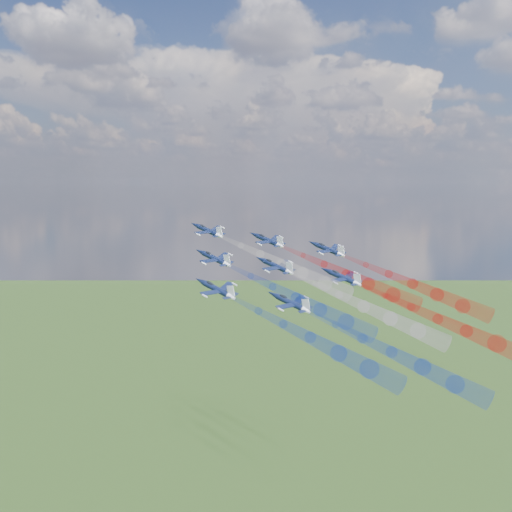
% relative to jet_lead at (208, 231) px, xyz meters
% --- Properties ---
extents(jet_lead, '(15.44, 14.09, 7.71)m').
position_rel_jet_lead_xyz_m(jet_lead, '(0.00, 0.00, 0.00)').
color(jet_lead, black).
extents(trail_lead, '(37.31, 20.22, 15.19)m').
position_rel_jet_lead_xyz_m(trail_lead, '(22.06, -9.94, -6.84)').
color(trail_lead, white).
extents(jet_inner_left, '(15.44, 14.09, 7.71)m').
position_rel_jet_lead_xyz_m(jet_inner_left, '(6.25, -13.77, -5.61)').
color(jet_inner_left, black).
extents(trail_inner_left, '(37.31, 20.22, 15.19)m').
position_rel_jet_lead_xyz_m(trail_inner_left, '(28.31, -23.71, -12.46)').
color(trail_inner_left, blue).
extents(jet_inner_right, '(15.44, 14.09, 7.71)m').
position_rel_jet_lead_xyz_m(jet_inner_right, '(15.31, 4.78, -2.68)').
color(jet_inner_right, black).
extents(trail_inner_right, '(37.31, 20.22, 15.19)m').
position_rel_jet_lead_xyz_m(trail_inner_right, '(37.37, -5.17, -9.52)').
color(trail_inner_right, red).
extents(jet_outer_left, '(15.44, 14.09, 7.71)m').
position_rel_jet_lead_xyz_m(jet_outer_left, '(12.18, -30.57, -10.10)').
color(jet_outer_left, black).
extents(trail_outer_left, '(37.31, 20.22, 15.19)m').
position_rel_jet_lead_xyz_m(trail_outer_left, '(34.24, -40.51, -16.94)').
color(trail_outer_left, blue).
extents(jet_center_third, '(15.44, 14.09, 7.71)m').
position_rel_jet_lead_xyz_m(jet_center_third, '(20.89, -10.49, -7.43)').
color(jet_center_third, black).
extents(trail_center_third, '(37.31, 20.22, 15.19)m').
position_rel_jet_lead_xyz_m(trail_center_third, '(42.95, -20.44, -14.27)').
color(trail_center_third, white).
extents(jet_outer_right, '(15.44, 14.09, 7.71)m').
position_rel_jet_lead_xyz_m(jet_outer_right, '(31.23, 7.28, -4.95)').
color(jet_outer_right, black).
extents(trail_outer_right, '(37.31, 20.22, 15.19)m').
position_rel_jet_lead_xyz_m(trail_outer_right, '(53.29, -2.66, -11.80)').
color(trail_outer_right, red).
extents(jet_rear_left, '(15.44, 14.09, 7.71)m').
position_rel_jet_lead_xyz_m(jet_rear_left, '(27.41, -25.58, -13.26)').
color(jet_rear_left, black).
extents(trail_rear_left, '(37.31, 20.22, 15.19)m').
position_rel_jet_lead_xyz_m(trail_rear_left, '(49.47, -35.52, -20.10)').
color(trail_rear_left, blue).
extents(jet_rear_right, '(15.44, 14.09, 7.71)m').
position_rel_jet_lead_xyz_m(jet_rear_right, '(36.77, -7.74, -10.01)').
color(jet_rear_right, black).
extents(trail_rear_right, '(37.31, 20.22, 15.19)m').
position_rel_jet_lead_xyz_m(trail_rear_right, '(58.83, -17.68, -16.85)').
color(trail_rear_right, red).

